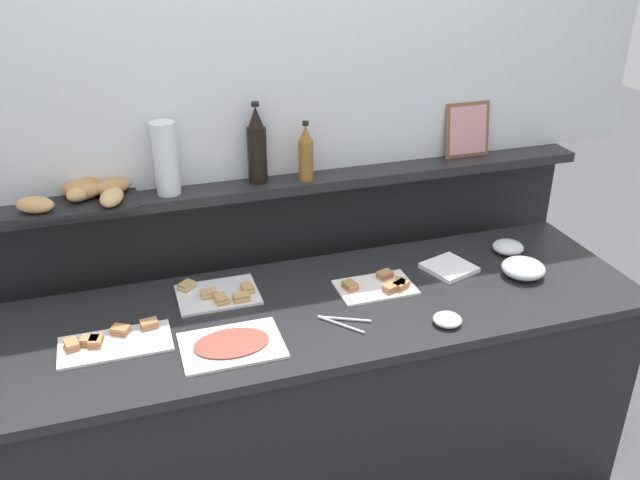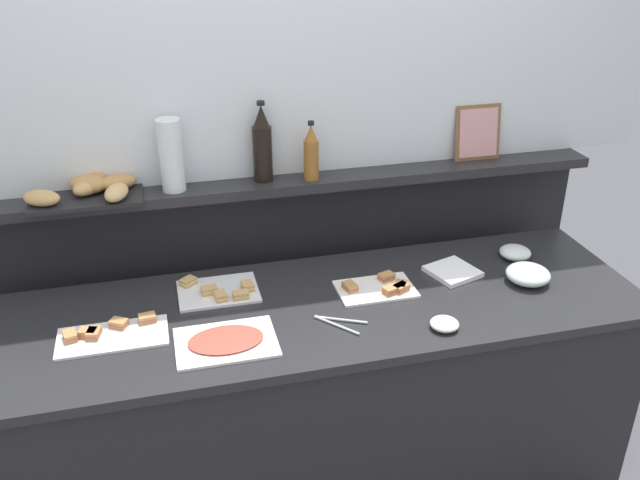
% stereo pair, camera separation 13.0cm
% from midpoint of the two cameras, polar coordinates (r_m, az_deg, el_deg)
% --- Properties ---
extents(ground_plane, '(12.00, 12.00, 0.00)m').
position_cam_midpoint_polar(ground_plane, '(3.40, -4.98, -13.18)').
color(ground_plane, '#4C4C51').
extents(buffet_counter, '(2.46, 0.72, 0.88)m').
position_cam_midpoint_polar(buffet_counter, '(2.67, -2.32, -13.76)').
color(buffet_counter, black).
rests_on(buffet_counter, ground_plane).
extents(back_ledge_unit, '(2.67, 0.22, 1.19)m').
position_cam_midpoint_polar(back_ledge_unit, '(2.98, -5.17, -4.63)').
color(back_ledge_unit, black).
rests_on(back_ledge_unit, ground_plane).
extents(sandwich_platter_front, '(0.28, 0.18, 0.04)m').
position_cam_midpoint_polar(sandwich_platter_front, '(2.51, 3.51, -3.92)').
color(sandwich_platter_front, white).
rests_on(sandwich_platter_front, buffet_counter).
extents(sandwich_platter_side, '(0.36, 0.18, 0.04)m').
position_cam_midpoint_polar(sandwich_platter_side, '(2.33, -18.68, -8.16)').
color(sandwich_platter_side, white).
rests_on(sandwich_platter_side, buffet_counter).
extents(sandwich_platter_rear, '(0.29, 0.22, 0.04)m').
position_cam_midpoint_polar(sandwich_platter_rear, '(2.50, -10.03, -4.54)').
color(sandwich_platter_rear, silver).
rests_on(sandwich_platter_rear, buffet_counter).
extents(cold_cuts_platter, '(0.33, 0.23, 0.02)m').
position_cam_midpoint_polar(cold_cuts_platter, '(2.23, -9.15, -8.73)').
color(cold_cuts_platter, white).
rests_on(cold_cuts_platter, buffet_counter).
extents(glass_bowl_large, '(0.17, 0.17, 0.07)m').
position_cam_midpoint_polar(glass_bowl_large, '(2.68, 15.46, -2.39)').
color(glass_bowl_large, silver).
rests_on(glass_bowl_large, buffet_counter).
extents(glass_bowl_medium, '(0.13, 0.13, 0.05)m').
position_cam_midpoint_polar(glass_bowl_medium, '(2.84, 14.34, -0.65)').
color(glass_bowl_medium, silver).
rests_on(glass_bowl_medium, buffet_counter).
extents(condiment_bowl_cream, '(0.10, 0.10, 0.03)m').
position_cam_midpoint_polar(condiment_bowl_cream, '(2.33, 9.14, -6.68)').
color(condiment_bowl_cream, silver).
rests_on(condiment_bowl_cream, buffet_counter).
extents(serving_tongs, '(0.17, 0.15, 0.01)m').
position_cam_midpoint_polar(serving_tongs, '(2.32, 0.22, -6.93)').
color(serving_tongs, '#B7BABF').
rests_on(serving_tongs, buffet_counter).
extents(napkin_stack, '(0.21, 0.21, 0.02)m').
position_cam_midpoint_polar(napkin_stack, '(2.67, 9.48, -2.34)').
color(napkin_stack, white).
rests_on(napkin_stack, buffet_counter).
extents(vinegar_bottle_amber, '(0.06, 0.06, 0.24)m').
position_cam_midpoint_polar(vinegar_bottle_amber, '(2.64, -2.63, 7.24)').
color(vinegar_bottle_amber, '#8E5B23').
rests_on(vinegar_bottle_amber, back_ledge_unit).
extents(wine_bottle_dark, '(0.08, 0.08, 0.32)m').
position_cam_midpoint_polar(wine_bottle_dark, '(2.62, -6.79, 7.82)').
color(wine_bottle_dark, black).
rests_on(wine_bottle_dark, back_ledge_unit).
extents(bread_basket, '(0.42, 0.31, 0.08)m').
position_cam_midpoint_polar(bread_basket, '(2.61, -20.66, 3.64)').
color(bread_basket, black).
rests_on(bread_basket, back_ledge_unit).
extents(framed_picture, '(0.20, 0.05, 0.23)m').
position_cam_midpoint_polar(framed_picture, '(2.95, 11.10, 9.11)').
color(framed_picture, brown).
rests_on(framed_picture, back_ledge_unit).
extents(water_carafe, '(0.09, 0.09, 0.28)m').
position_cam_midpoint_polar(water_carafe, '(2.57, -14.34, 6.68)').
color(water_carafe, silver).
rests_on(water_carafe, back_ledge_unit).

